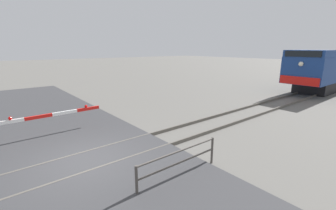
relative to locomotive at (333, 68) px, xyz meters
The scene contains 6 objects.
ground_plane 24.90m from the locomotive, 90.00° to the right, with size 160.00×160.00×0.00m, color #605E59.
rail_track_left 24.90m from the locomotive, 91.66° to the right, with size 0.08×80.00×0.15m, color #59544C.
rail_track_right 24.90m from the locomotive, 88.34° to the right, with size 0.08×80.00×0.15m, color #59544C.
road_surface 24.89m from the locomotive, 90.00° to the right, with size 36.00×6.30×0.15m, color #38383A.
locomotive is the anchor object (origin of this frame).
guard_railing 23.10m from the locomotive, 83.34° to the right, with size 0.08×3.12×0.95m.
Camera 1 is at (7.34, -2.32, 3.92)m, focal length 24.34 mm.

